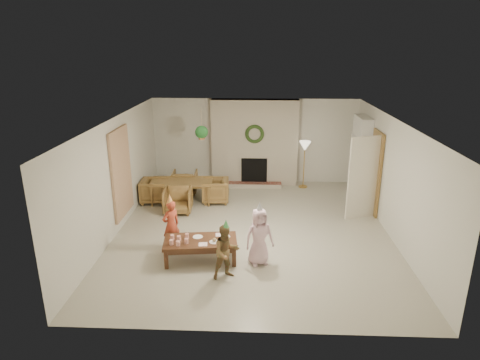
# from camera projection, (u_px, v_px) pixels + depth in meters

# --- Properties ---
(floor) EXTENTS (7.00, 7.00, 0.00)m
(floor) POSITION_uv_depth(u_px,v_px,m) (252.00, 230.00, 9.37)
(floor) COLOR #B7B29E
(floor) RESTS_ON ground
(ceiling) EXTENTS (7.00, 7.00, 0.00)m
(ceiling) POSITION_uv_depth(u_px,v_px,m) (254.00, 120.00, 8.59)
(ceiling) COLOR white
(ceiling) RESTS_ON wall_back
(wall_back) EXTENTS (7.00, 0.00, 7.00)m
(wall_back) POSITION_uv_depth(u_px,v_px,m) (255.00, 141.00, 12.30)
(wall_back) COLOR silver
(wall_back) RESTS_ON floor
(wall_front) EXTENTS (7.00, 0.00, 7.00)m
(wall_front) POSITION_uv_depth(u_px,v_px,m) (250.00, 256.00, 5.66)
(wall_front) COLOR silver
(wall_front) RESTS_ON floor
(wall_left) EXTENTS (0.00, 7.00, 7.00)m
(wall_left) POSITION_uv_depth(u_px,v_px,m) (117.00, 175.00, 9.10)
(wall_left) COLOR silver
(wall_left) RESTS_ON floor
(wall_right) EXTENTS (0.00, 7.00, 7.00)m
(wall_right) POSITION_uv_depth(u_px,v_px,m) (393.00, 179.00, 8.86)
(wall_right) COLOR silver
(wall_right) RESTS_ON floor
(fireplace_mass) EXTENTS (2.50, 0.40, 2.50)m
(fireplace_mass) POSITION_uv_depth(u_px,v_px,m) (255.00, 143.00, 12.11)
(fireplace_mass) COLOR #581E17
(fireplace_mass) RESTS_ON floor
(fireplace_hearth) EXTENTS (1.60, 0.30, 0.12)m
(fireplace_hearth) POSITION_uv_depth(u_px,v_px,m) (254.00, 185.00, 12.15)
(fireplace_hearth) COLOR #5A2018
(fireplace_hearth) RESTS_ON floor
(fireplace_firebox) EXTENTS (0.75, 0.12, 0.75)m
(fireplace_firebox) POSITION_uv_depth(u_px,v_px,m) (254.00, 170.00, 12.19)
(fireplace_firebox) COLOR black
(fireplace_firebox) RESTS_ON floor
(fireplace_wreath) EXTENTS (0.54, 0.10, 0.54)m
(fireplace_wreath) POSITION_uv_depth(u_px,v_px,m) (255.00, 134.00, 11.80)
(fireplace_wreath) COLOR #203A15
(fireplace_wreath) RESTS_ON fireplace_mass
(floor_lamp_base) EXTENTS (0.26, 0.26, 0.03)m
(floor_lamp_base) POSITION_uv_depth(u_px,v_px,m) (303.00, 186.00, 12.16)
(floor_lamp_base) COLOR gold
(floor_lamp_base) RESTS_ON floor
(floor_lamp_post) EXTENTS (0.03, 0.03, 1.23)m
(floor_lamp_post) POSITION_uv_depth(u_px,v_px,m) (304.00, 166.00, 11.96)
(floor_lamp_post) COLOR gold
(floor_lamp_post) RESTS_ON floor
(floor_lamp_shade) EXTENTS (0.33, 0.33, 0.27)m
(floor_lamp_shade) POSITION_uv_depth(u_px,v_px,m) (305.00, 146.00, 11.77)
(floor_lamp_shade) COLOR beige
(floor_lamp_shade) RESTS_ON floor_lamp_post
(bookshelf_carcass) EXTENTS (0.30, 1.00, 2.20)m
(bookshelf_carcass) POSITION_uv_depth(u_px,v_px,m) (360.00, 158.00, 11.09)
(bookshelf_carcass) COLOR white
(bookshelf_carcass) RESTS_ON floor
(bookshelf_shelf_a) EXTENTS (0.30, 0.92, 0.03)m
(bookshelf_shelf_a) POSITION_uv_depth(u_px,v_px,m) (357.00, 181.00, 11.30)
(bookshelf_shelf_a) COLOR white
(bookshelf_shelf_a) RESTS_ON bookshelf_carcass
(bookshelf_shelf_b) EXTENTS (0.30, 0.92, 0.03)m
(bookshelf_shelf_b) POSITION_uv_depth(u_px,v_px,m) (359.00, 166.00, 11.17)
(bookshelf_shelf_b) COLOR white
(bookshelf_shelf_b) RESTS_ON bookshelf_carcass
(bookshelf_shelf_c) EXTENTS (0.30, 0.92, 0.03)m
(bookshelf_shelf_c) POSITION_uv_depth(u_px,v_px,m) (360.00, 152.00, 11.05)
(bookshelf_shelf_c) COLOR white
(bookshelf_shelf_c) RESTS_ON bookshelf_carcass
(bookshelf_shelf_d) EXTENTS (0.30, 0.92, 0.03)m
(bookshelf_shelf_d) POSITION_uv_depth(u_px,v_px,m) (361.00, 137.00, 10.92)
(bookshelf_shelf_d) COLOR white
(bookshelf_shelf_d) RESTS_ON bookshelf_carcass
(books_row_lower) EXTENTS (0.20, 0.40, 0.24)m
(books_row_lower) POSITION_uv_depth(u_px,v_px,m) (358.00, 177.00, 11.11)
(books_row_lower) COLOR #9B3E1C
(books_row_lower) RESTS_ON bookshelf_shelf_a
(books_row_mid) EXTENTS (0.20, 0.44, 0.24)m
(books_row_mid) POSITION_uv_depth(u_px,v_px,m) (358.00, 161.00, 11.18)
(books_row_mid) COLOR #294B99
(books_row_mid) RESTS_ON bookshelf_shelf_b
(books_row_upper) EXTENTS (0.20, 0.36, 0.22)m
(books_row_upper) POSITION_uv_depth(u_px,v_px,m) (360.00, 148.00, 10.91)
(books_row_upper) COLOR olive
(books_row_upper) RESTS_ON bookshelf_shelf_c
(door_frame) EXTENTS (0.05, 0.86, 2.04)m
(door_frame) POSITION_uv_depth(u_px,v_px,m) (375.00, 173.00, 10.07)
(door_frame) COLOR olive
(door_frame) RESTS_ON floor
(door_leaf) EXTENTS (0.77, 0.32, 2.00)m
(door_leaf) POSITION_uv_depth(u_px,v_px,m) (363.00, 178.00, 9.73)
(door_leaf) COLOR beige
(door_leaf) RESTS_ON floor
(curtain_panel) EXTENTS (0.06, 1.20, 2.00)m
(curtain_panel) POSITION_uv_depth(u_px,v_px,m) (121.00, 173.00, 9.29)
(curtain_panel) COLOR beige
(curtain_panel) RESTS_ON wall_left
(dining_table) EXTENTS (1.66, 0.98, 0.57)m
(dining_table) POSITION_uv_depth(u_px,v_px,m) (182.00, 192.00, 10.94)
(dining_table) COLOR olive
(dining_table) RESTS_ON floor
(dining_chair_near) EXTENTS (0.71, 0.73, 0.63)m
(dining_chair_near) POSITION_uv_depth(u_px,v_px,m) (178.00, 200.00, 10.25)
(dining_chair_near) COLOR olive
(dining_chair_near) RESTS_ON floor
(dining_chair_far) EXTENTS (0.71, 0.73, 0.63)m
(dining_chair_far) POSITION_uv_depth(u_px,v_px,m) (185.00, 182.00, 11.61)
(dining_chair_far) COLOR olive
(dining_chair_far) RESTS_ON floor
(dining_chair_left) EXTENTS (0.73, 0.71, 0.63)m
(dining_chair_left) POSITION_uv_depth(u_px,v_px,m) (155.00, 191.00, 10.92)
(dining_chair_left) COLOR olive
(dining_chair_left) RESTS_ON floor
(dining_chair_right) EXTENTS (0.73, 0.71, 0.63)m
(dining_chair_right) POSITION_uv_depth(u_px,v_px,m) (215.00, 190.00, 10.94)
(dining_chair_right) COLOR olive
(dining_chair_right) RESTS_ON floor
(hanging_plant_cord) EXTENTS (0.01, 0.01, 0.70)m
(hanging_plant_cord) POSITION_uv_depth(u_px,v_px,m) (201.00, 123.00, 10.17)
(hanging_plant_cord) COLOR tan
(hanging_plant_cord) RESTS_ON ceiling
(hanging_plant_pot) EXTENTS (0.16, 0.16, 0.12)m
(hanging_plant_pot) POSITION_uv_depth(u_px,v_px,m) (202.00, 137.00, 10.28)
(hanging_plant_pot) COLOR brown
(hanging_plant_pot) RESTS_ON hanging_plant_cord
(hanging_plant_foliage) EXTENTS (0.32, 0.32, 0.32)m
(hanging_plant_foliage) POSITION_uv_depth(u_px,v_px,m) (202.00, 132.00, 10.25)
(hanging_plant_foliage) COLOR #194D1F
(hanging_plant_foliage) RESTS_ON hanging_plant_pot
(coffee_table_top) EXTENTS (1.46, 0.85, 0.06)m
(coffee_table_top) POSITION_uv_depth(u_px,v_px,m) (200.00, 241.00, 7.95)
(coffee_table_top) COLOR #4C2C19
(coffee_table_top) RESTS_ON floor
(coffee_table_apron) EXTENTS (1.34, 0.73, 0.09)m
(coffee_table_apron) POSITION_uv_depth(u_px,v_px,m) (200.00, 245.00, 7.98)
(coffee_table_apron) COLOR #4C2C19
(coffee_table_apron) RESTS_ON floor
(coffee_leg_fl) EXTENTS (0.08, 0.08, 0.36)m
(coffee_leg_fl) POSITION_uv_depth(u_px,v_px,m) (166.00, 260.00, 7.71)
(coffee_leg_fl) COLOR #4C2C19
(coffee_leg_fl) RESTS_ON floor
(coffee_leg_fr) EXTENTS (0.08, 0.08, 0.36)m
(coffee_leg_fr) POSITION_uv_depth(u_px,v_px,m) (234.00, 257.00, 7.79)
(coffee_leg_fr) COLOR #4C2C19
(coffee_leg_fr) RESTS_ON floor
(coffee_leg_bl) EXTENTS (0.08, 0.08, 0.36)m
(coffee_leg_bl) POSITION_uv_depth(u_px,v_px,m) (169.00, 246.00, 8.25)
(coffee_leg_bl) COLOR #4C2C19
(coffee_leg_bl) RESTS_ON floor
(coffee_leg_br) EXTENTS (0.08, 0.08, 0.36)m
(coffee_leg_br) POSITION_uv_depth(u_px,v_px,m) (233.00, 244.00, 8.33)
(coffee_leg_br) COLOR #4C2C19
(coffee_leg_br) RESTS_ON floor
(cup_a) EXTENTS (0.08, 0.08, 0.10)m
(cup_a) POSITION_uv_depth(u_px,v_px,m) (171.00, 242.00, 7.74)
(cup_a) COLOR white
(cup_a) RESTS_ON coffee_table_top
(cup_b) EXTENTS (0.08, 0.08, 0.10)m
(cup_b) POSITION_uv_depth(u_px,v_px,m) (172.00, 237.00, 7.94)
(cup_b) COLOR white
(cup_b) RESTS_ON coffee_table_top
(cup_c) EXTENTS (0.08, 0.08, 0.10)m
(cup_c) POSITION_uv_depth(u_px,v_px,m) (178.00, 243.00, 7.70)
(cup_c) COLOR white
(cup_c) RESTS_ON coffee_table_top
(cup_d) EXTENTS (0.08, 0.08, 0.10)m
(cup_d) POSITION_uv_depth(u_px,v_px,m) (179.00, 238.00, 7.90)
(cup_d) COLOR white
(cup_d) RESTS_ON coffee_table_top
(cup_e) EXTENTS (0.08, 0.08, 0.10)m
(cup_e) POSITION_uv_depth(u_px,v_px,m) (186.00, 241.00, 7.79)
(cup_e) COLOR white
(cup_e) RESTS_ON coffee_table_top
(cup_f) EXTENTS (0.08, 0.08, 0.10)m
(cup_f) POSITION_uv_depth(u_px,v_px,m) (187.00, 236.00, 7.99)
(cup_f) COLOR white
(cup_f) RESTS_ON coffee_table_top
(plate_a) EXTENTS (0.21, 0.21, 0.01)m
(plate_a) POSITION_uv_depth(u_px,v_px,m) (198.00, 237.00, 8.06)
(plate_a) COLOR white
(plate_a) RESTS_ON coffee_table_top
(plate_b) EXTENTS (0.21, 0.21, 0.01)m
(plate_b) POSITION_uv_depth(u_px,v_px,m) (214.00, 242.00, 7.86)
(plate_b) COLOR white
(plate_b) RESTS_ON coffee_table_top
(plate_c) EXTENTS (0.21, 0.21, 0.01)m
(plate_c) POSITION_uv_depth(u_px,v_px,m) (225.00, 236.00, 8.07)
(plate_c) COLOR white
(plate_c) RESTS_ON coffee_table_top
(food_scoop) EXTENTS (0.08, 0.08, 0.08)m
(food_scoop) POSITION_uv_depth(u_px,v_px,m) (214.00, 240.00, 7.84)
(food_scoop) COLOR tan
(food_scoop) RESTS_ON plate_b
(napkin_left) EXTENTS (0.18, 0.18, 0.01)m
(napkin_left) POSITION_uv_depth(u_px,v_px,m) (203.00, 244.00, 7.76)
(napkin_left) COLOR #F7B6C2
(napkin_left) RESTS_ON coffee_table_top
(napkin_right) EXTENTS (0.18, 0.18, 0.01)m
(napkin_right) POSITION_uv_depth(u_px,v_px,m) (220.00, 235.00, 8.15)
(napkin_right) COLOR #F7B6C2
(napkin_right) RESTS_ON coffee_table_top
(child_red) EXTENTS (0.45, 0.45, 1.05)m
(child_red) POSITION_uv_depth(u_px,v_px,m) (171.00, 225.00, 8.34)
(child_red) COLOR #B53F26
(child_red) RESTS_ON floor
(party_hat_red) EXTENTS (0.19, 0.19, 0.20)m
(party_hat_red) POSITION_uv_depth(u_px,v_px,m) (170.00, 199.00, 8.16)
(party_hat_red) COLOR #D9CC48
(party_hat_red) RESTS_ON child_red
(child_plaid) EXTENTS (0.61, 0.56, 1.01)m
(child_plaid) POSITION_uv_depth(u_px,v_px,m) (226.00, 252.00, 7.32)
(child_plaid) COLOR #993F29
(child_plaid) RESTS_ON floor
(party_hat_plaid) EXTENTS (0.13, 0.13, 0.17)m
(party_hat_plaid) POSITION_uv_depth(u_px,v_px,m) (226.00, 224.00, 7.15)
(party_hat_plaid) COLOR #48A955
(party_hat_plaid) RESTS_ON child_plaid
(child_pink) EXTENTS (0.63, 0.52, 1.12)m
(child_pink) POSITION_uv_depth(u_px,v_px,m) (259.00, 237.00, 7.79)
(child_pink) COLOR #F0C0D2
(child_pink) RESTS_ON floor
(party_hat_pink) EXTENTS (0.17, 0.17, 0.20)m
(party_hat_pink) POSITION_uv_depth(u_px,v_px,m) (260.00, 207.00, 7.60)
(party_hat_pink) COLOR #AEADB4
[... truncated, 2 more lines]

